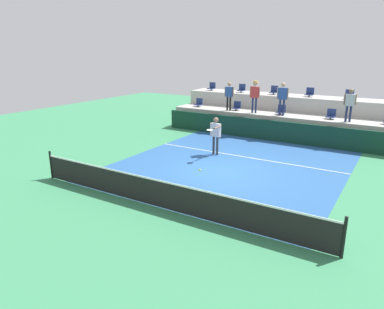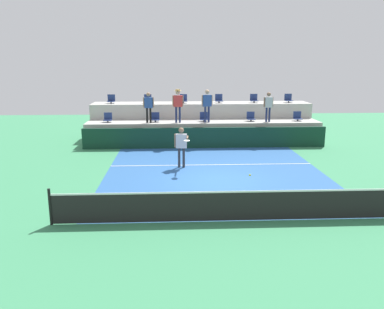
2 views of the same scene
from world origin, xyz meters
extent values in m
plane|color=#388456|center=(0.00, 0.00, 0.00)|extent=(40.00, 40.00, 0.00)
cube|color=#285693|center=(0.00, 1.00, 0.00)|extent=(9.00, 10.00, 0.01)
cube|color=white|center=(0.00, 2.40, 0.01)|extent=(9.00, 0.06, 0.00)
cylinder|color=black|center=(-5.20, -4.00, 0.54)|extent=(0.08, 0.08, 1.07)
cube|color=black|center=(0.00, -4.00, 0.46)|extent=(10.40, 0.01, 0.87)
cube|color=white|center=(0.00, -4.00, 0.89)|extent=(10.40, 0.02, 0.05)
cube|color=#0F3323|center=(0.00, 6.00, 0.55)|extent=(13.00, 0.16, 1.10)
cube|color=#ADAAA3|center=(0.00, 7.30, 0.62)|extent=(13.00, 1.80, 1.25)
cube|color=#ADAAA3|center=(0.00, 9.10, 1.05)|extent=(13.00, 1.80, 2.10)
cylinder|color=#2D2D33|center=(-5.31, 7.15, 1.30)|extent=(0.08, 0.08, 0.10)
cube|color=navy|center=(-5.31, 7.15, 1.37)|extent=(0.44, 0.40, 0.04)
cube|color=navy|center=(-5.31, 7.33, 1.58)|extent=(0.44, 0.04, 0.38)
cylinder|color=#2D2D33|center=(-2.69, 7.15, 1.30)|extent=(0.08, 0.08, 0.10)
cube|color=navy|center=(-2.69, 7.15, 1.37)|extent=(0.44, 0.40, 0.04)
cube|color=navy|center=(-2.69, 7.33, 1.58)|extent=(0.44, 0.04, 0.38)
cylinder|color=#2D2D33|center=(0.02, 7.15, 1.30)|extent=(0.08, 0.08, 0.10)
cube|color=navy|center=(0.02, 7.15, 1.37)|extent=(0.44, 0.40, 0.04)
cube|color=navy|center=(0.02, 7.33, 1.58)|extent=(0.44, 0.04, 0.38)
cylinder|color=#2D2D33|center=(2.67, 7.15, 1.30)|extent=(0.08, 0.08, 0.10)
cube|color=navy|center=(2.67, 7.15, 1.37)|extent=(0.44, 0.40, 0.04)
cube|color=navy|center=(2.67, 7.33, 1.58)|extent=(0.44, 0.04, 0.38)
cylinder|color=#2D2D33|center=(5.34, 7.15, 1.30)|extent=(0.08, 0.08, 0.10)
cube|color=navy|center=(5.34, 7.15, 1.37)|extent=(0.44, 0.40, 0.04)
cube|color=navy|center=(5.34, 7.33, 1.58)|extent=(0.44, 0.04, 0.38)
cylinder|color=#2D2D33|center=(-5.35, 8.95, 2.15)|extent=(0.08, 0.08, 0.10)
cube|color=navy|center=(-5.35, 8.95, 2.22)|extent=(0.44, 0.40, 0.04)
cube|color=navy|center=(-5.35, 9.13, 2.43)|extent=(0.44, 0.04, 0.38)
cylinder|color=#2D2D33|center=(-3.20, 8.95, 2.15)|extent=(0.08, 0.08, 0.10)
cube|color=navy|center=(-3.20, 8.95, 2.22)|extent=(0.44, 0.40, 0.04)
cube|color=navy|center=(-3.20, 9.13, 2.43)|extent=(0.44, 0.04, 0.38)
cylinder|color=#2D2D33|center=(-1.07, 8.95, 2.15)|extent=(0.08, 0.08, 0.10)
cube|color=navy|center=(-1.07, 8.95, 2.22)|extent=(0.44, 0.40, 0.04)
cube|color=navy|center=(-1.07, 9.13, 2.43)|extent=(0.44, 0.04, 0.38)
cylinder|color=#2D2D33|center=(1.06, 8.95, 2.15)|extent=(0.08, 0.08, 0.10)
cube|color=navy|center=(1.06, 8.95, 2.22)|extent=(0.44, 0.40, 0.04)
cube|color=navy|center=(1.06, 9.13, 2.43)|extent=(0.44, 0.04, 0.38)
cylinder|color=#2D2D33|center=(3.18, 8.95, 2.15)|extent=(0.08, 0.08, 0.10)
cube|color=navy|center=(3.18, 8.95, 2.22)|extent=(0.44, 0.40, 0.04)
cube|color=navy|center=(3.18, 9.13, 2.43)|extent=(0.44, 0.04, 0.38)
cylinder|color=#2D2D33|center=(5.29, 8.95, 2.15)|extent=(0.08, 0.08, 0.10)
cube|color=navy|center=(5.29, 8.95, 2.22)|extent=(0.44, 0.40, 0.04)
cube|color=navy|center=(5.29, 9.13, 2.43)|extent=(0.44, 0.04, 0.38)
cylinder|color=#2D2D33|center=(-1.46, 2.07, 0.43)|extent=(0.12, 0.12, 0.87)
cylinder|color=#2D2D33|center=(-1.26, 2.05, 0.43)|extent=(0.12, 0.12, 0.87)
cube|color=#B2B2B7|center=(-1.36, 2.06, 1.18)|extent=(0.48, 0.21, 0.61)
sphere|color=#846047|center=(-1.36, 2.06, 1.65)|extent=(0.25, 0.25, 0.24)
cylinder|color=#846047|center=(-1.63, 2.08, 1.19)|extent=(0.07, 0.07, 0.58)
cylinder|color=#846047|center=(-1.11, 1.77, 1.38)|extent=(0.11, 0.55, 0.07)
cylinder|color=black|center=(-1.14, 1.39, 1.38)|extent=(0.05, 0.26, 0.04)
ellipsoid|color=silver|center=(-1.16, 1.11, 1.38)|extent=(0.28, 0.34, 0.03)
cylinder|color=black|center=(-3.12, 6.85, 1.66)|extent=(0.11, 0.11, 0.81)
cylinder|color=black|center=(-2.93, 6.85, 1.66)|extent=(0.11, 0.11, 0.81)
cube|color=#2D4C8C|center=(-3.02, 6.85, 2.35)|extent=(0.44, 0.19, 0.58)
sphere|color=#A87A5B|center=(-3.02, 6.85, 2.79)|extent=(0.23, 0.23, 0.22)
cylinder|color=#A87A5B|center=(-3.28, 6.84, 2.37)|extent=(0.07, 0.07, 0.54)
cylinder|color=#A87A5B|center=(-2.77, 6.86, 2.37)|extent=(0.07, 0.07, 0.54)
cylinder|color=navy|center=(-1.53, 6.85, 1.68)|extent=(0.11, 0.11, 0.87)
cylinder|color=navy|center=(-1.33, 6.85, 1.68)|extent=(0.11, 0.11, 0.87)
cube|color=red|center=(-1.43, 6.85, 2.42)|extent=(0.47, 0.18, 0.61)
sphere|color=tan|center=(-1.43, 6.85, 2.89)|extent=(0.24, 0.24, 0.23)
cylinder|color=tan|center=(-1.70, 6.85, 2.44)|extent=(0.07, 0.07, 0.58)
cylinder|color=tan|center=(-1.16, 6.85, 2.44)|extent=(0.07, 0.07, 0.58)
cylinder|color=tan|center=(-1.43, 6.85, 2.98)|extent=(0.42, 0.42, 0.01)
cylinder|color=tan|center=(-1.43, 6.85, 3.02)|extent=(0.25, 0.25, 0.09)
cylinder|color=navy|center=(0.06, 6.83, 1.69)|extent=(0.13, 0.13, 0.88)
cylinder|color=navy|center=(0.26, 6.87, 1.69)|extent=(0.13, 0.13, 0.88)
cube|color=#2D4C8C|center=(0.16, 6.85, 2.44)|extent=(0.50, 0.26, 0.62)
sphere|color=tan|center=(0.16, 6.85, 2.92)|extent=(0.27, 0.27, 0.24)
cylinder|color=tan|center=(-0.11, 6.81, 2.46)|extent=(0.08, 0.08, 0.59)
cylinder|color=tan|center=(0.43, 6.89, 2.46)|extent=(0.08, 0.08, 0.59)
cylinder|color=navy|center=(3.45, 6.83, 1.65)|extent=(0.13, 0.13, 0.80)
cylinder|color=navy|center=(3.63, 6.87, 1.65)|extent=(0.13, 0.13, 0.80)
cube|color=#B2B2B7|center=(3.54, 6.85, 2.34)|extent=(0.47, 0.28, 0.57)
sphere|color=#846047|center=(3.54, 6.85, 2.77)|extent=(0.26, 0.26, 0.22)
cylinder|color=#846047|center=(3.30, 6.79, 2.35)|extent=(0.08, 0.08, 0.54)
cylinder|color=#846047|center=(3.79, 6.91, 2.35)|extent=(0.08, 0.08, 0.54)
sphere|color=#CCE033|center=(0.67, -2.88, 1.05)|extent=(0.07, 0.07, 0.07)
camera|label=1|loc=(6.01, -12.09, 4.73)|focal=33.17mm
camera|label=2|loc=(-1.72, -14.65, 4.53)|focal=36.93mm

